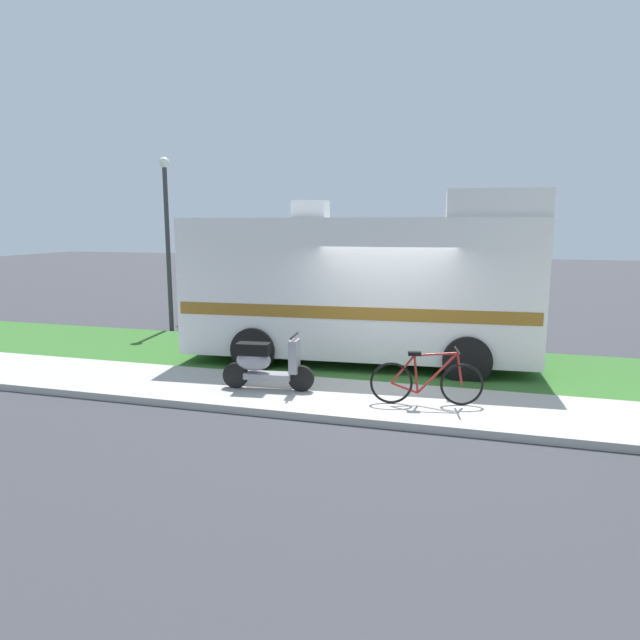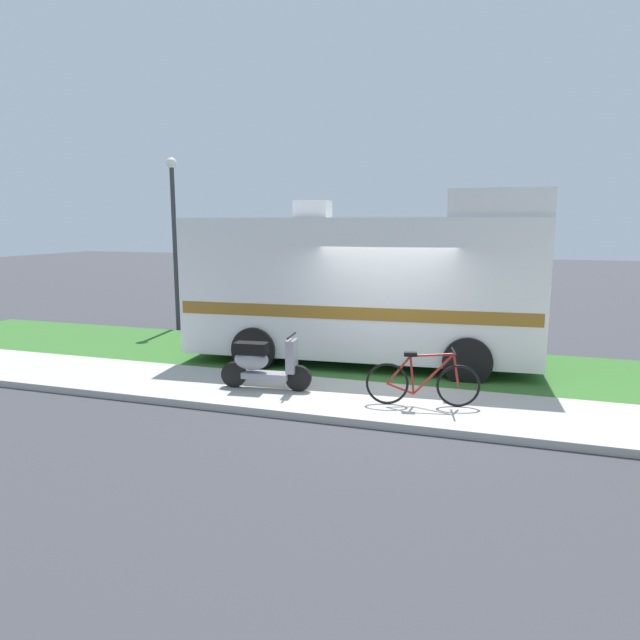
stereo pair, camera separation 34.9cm
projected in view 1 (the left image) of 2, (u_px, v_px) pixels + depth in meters
ground_plane at (382, 385)px, 10.28m from camera, size 80.00×80.00×0.00m
sidewalk at (370, 402)px, 9.13m from camera, size 24.00×2.00×0.12m
grass_strip at (394, 363)px, 11.69m from camera, size 24.00×3.40×0.08m
motorhome_rv at (365, 284)px, 11.71m from camera, size 7.19×3.11×3.53m
scooter at (264, 363)px, 9.54m from camera, size 1.59×0.51×0.97m
bicycle at (426, 381)px, 8.74m from camera, size 1.73×0.53×0.89m
pickup_truck_near at (260, 290)px, 16.89m from camera, size 5.16×2.35×1.75m
street_lamp_post at (167, 229)px, 14.97m from camera, size 0.28×0.28×4.64m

